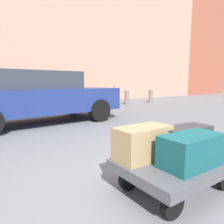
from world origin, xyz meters
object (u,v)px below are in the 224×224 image
bollard_kerb_near (80,100)px  duffel_bag_charcoal_front_right (185,139)px  duffel_bag_teal_stacked_top (191,150)px  bicycle_leaning (110,96)px  bollard_kerb_far (127,98)px  parked_car (37,96)px  bollard_corner (151,96)px  duffel_bag_tan_rear_right (143,143)px  bollard_kerb_mid (104,99)px  luggage_cart (177,165)px

bollard_kerb_near → duffel_bag_charcoal_front_right: bearing=-106.5°
duffel_bag_teal_stacked_top → bicycle_leaning: bicycle_leaning is taller
bollard_kerb_far → parked_car: bearing=-154.9°
bollard_kerb_near → bollard_corner: same height
duffel_bag_tan_rear_right → bicycle_leaning: (5.29, 8.37, -0.14)m
bicycle_leaning → bollard_corner: size_ratio=2.31×
parked_car → bollard_kerb_near: size_ratio=6.12×
duffel_bag_charcoal_front_right → bollard_kerb_mid: bollard_kerb_mid is taller
duffel_bag_teal_stacked_top → duffel_bag_charcoal_front_right: size_ratio=1.03×
duffel_bag_charcoal_front_right → parked_car: size_ratio=0.14×
bicycle_leaning → duffel_bag_charcoal_front_right: bearing=-119.3°
duffel_bag_tan_rear_right → luggage_cart: bearing=-37.8°
duffel_bag_tan_rear_right → bollard_kerb_mid: (3.80, 6.69, -0.15)m
bollard_kerb_mid → bicycle_leaning: bearing=48.3°
luggage_cart → duffel_bag_teal_stacked_top: 0.29m
luggage_cart → duffel_bag_tan_rear_right: (-0.30, 0.22, 0.24)m
duffel_bag_teal_stacked_top → bollard_kerb_far: 8.64m
duffel_bag_charcoal_front_right → bollard_kerb_mid: 7.55m
parked_car → bollard_kerb_near: 3.42m
duffel_bag_charcoal_front_right → parked_car: parked_car is taller
bollard_kerb_mid → bollard_corner: (3.11, 0.00, 0.00)m
parked_car → bicycle_leaning: bearing=38.1°
bollard_kerb_near → bicycle_leaning: bearing=31.4°
duffel_bag_tan_rear_right → duffel_bag_teal_stacked_top: 0.47m
luggage_cart → bollard_kerb_far: bearing=54.6°
bollard_kerb_near → bollard_corner: 4.36m
duffel_bag_charcoal_front_right → bollard_kerb_near: size_ratio=0.85×
duffel_bag_tan_rear_right → duffel_bag_charcoal_front_right: duffel_bag_tan_rear_right is taller
parked_car → duffel_bag_tan_rear_right: bearing=-91.5°
parked_car → bollard_kerb_near: (2.43, 2.38, -0.40)m
bicycle_leaning → bollard_kerb_near: bicycle_leaning is taller
bicycle_leaning → bollard_kerb_far: (-0.10, -1.68, -0.01)m
bicycle_leaning → duffel_bag_teal_stacked_top: bearing=-119.9°
parked_car → bollard_corner: (6.79, 2.38, -0.40)m
duffel_bag_teal_stacked_top → parked_car: (-0.13, 4.71, 0.27)m
bollard_kerb_mid → bollard_corner: size_ratio=1.00×
parked_car → bollard_kerb_near: bearing=44.4°
duffel_bag_charcoal_front_right → duffel_bag_tan_rear_right: bearing=172.6°
duffel_bag_teal_stacked_top → bicycle_leaning: 10.11m
duffel_bag_teal_stacked_top → bollard_kerb_near: 7.45m
bollard_kerb_near → bollard_kerb_mid: size_ratio=1.00×
duffel_bag_charcoal_front_right → bollard_kerb_far: bollard_kerb_far is taller
luggage_cart → duffel_bag_tan_rear_right: 0.44m
duffel_bag_charcoal_front_right → parked_car: bearing=101.1°
luggage_cart → bollard_kerb_near: bearing=72.0°
luggage_cart → bollard_kerb_mid: (3.50, 6.90, 0.09)m
bollard_kerb_near → bollard_kerb_far: 2.65m
bollard_kerb_near → bollard_corner: bearing=0.0°
duffel_bag_tan_rear_right → bicycle_leaning: size_ratio=0.36×
luggage_cart → duffel_bag_charcoal_front_right: bearing=21.8°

